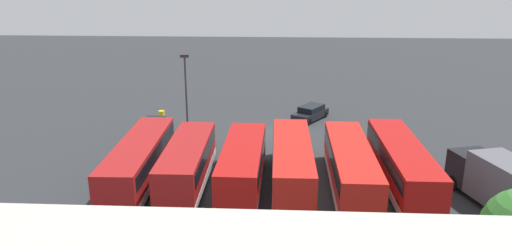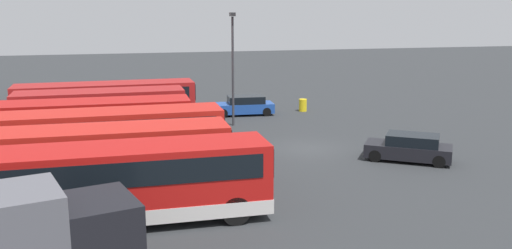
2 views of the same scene
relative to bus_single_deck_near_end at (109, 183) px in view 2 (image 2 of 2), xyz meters
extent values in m
plane|color=#2D3033|center=(8.91, -10.70, -1.62)|extent=(140.00, 140.00, 0.00)
cube|color=#B71411|center=(0.00, 0.01, 0.03)|extent=(2.59, 11.81, 2.60)
cube|color=silver|center=(0.00, 0.01, -1.00)|extent=(2.63, 11.85, 0.55)
cube|color=black|center=(0.00, 0.01, 0.63)|extent=(2.64, 11.01, 0.90)
cube|color=black|center=(0.02, -5.93, 0.63)|extent=(2.25, 0.07, 1.10)
cylinder|color=black|center=(1.14, -4.49, -1.07)|extent=(0.30, 1.10, 1.10)
cylinder|color=black|center=(-1.11, -4.50, -1.07)|extent=(0.30, 1.10, 1.10)
cube|color=red|center=(3.50, 0.69, 0.03)|extent=(2.66, 11.47, 2.60)
cube|color=silver|center=(3.50, 0.69, -1.00)|extent=(2.70, 11.51, 0.55)
cube|color=black|center=(3.50, 0.69, 0.63)|extent=(2.71, 10.67, 0.90)
cube|color=black|center=(3.45, -5.06, 0.63)|extent=(2.25, 0.08, 1.10)
cylinder|color=black|center=(4.58, -3.64, -1.07)|extent=(0.31, 1.10, 1.10)
cylinder|color=black|center=(2.33, -3.62, -1.07)|extent=(0.31, 1.10, 1.10)
cube|color=red|center=(7.36, 0.20, 0.03)|extent=(2.64, 11.30, 2.60)
cube|color=silver|center=(7.36, 0.20, -1.00)|extent=(2.68, 11.34, 0.55)
cube|color=black|center=(7.36, 0.20, 0.63)|extent=(2.70, 10.50, 0.90)
cube|color=black|center=(7.40, -5.48, 0.63)|extent=(2.25, 0.08, 1.10)
cylinder|color=black|center=(8.52, -4.04, -1.07)|extent=(0.31, 1.10, 1.10)
cylinder|color=black|center=(6.27, -4.05, -1.07)|extent=(0.31, 1.10, 1.10)
cylinder|color=black|center=(8.45, 4.45, -1.07)|extent=(0.31, 1.10, 1.10)
cylinder|color=black|center=(6.20, 4.43, -1.07)|extent=(0.31, 1.10, 1.10)
cube|color=#B71411|center=(10.66, 0.81, 0.03)|extent=(2.69, 10.16, 2.60)
cube|color=silver|center=(10.66, 0.81, -1.00)|extent=(2.73, 10.20, 0.55)
cube|color=black|center=(10.66, 0.81, 0.63)|extent=(2.74, 9.36, 0.90)
cube|color=black|center=(10.59, -4.28, 0.63)|extent=(2.25, 0.09, 1.10)
cylinder|color=black|center=(11.74, -2.86, -1.07)|extent=(0.31, 1.10, 1.10)
cylinder|color=black|center=(9.49, -2.83, -1.07)|extent=(0.31, 1.10, 1.10)
cylinder|color=black|center=(11.83, 4.46, -1.07)|extent=(0.31, 1.10, 1.10)
cylinder|color=black|center=(9.59, 4.49, -1.07)|extent=(0.31, 1.10, 1.10)
cube|color=#A51919|center=(14.42, 0.67, 0.03)|extent=(2.70, 10.06, 2.60)
cube|color=silver|center=(14.42, 0.67, -1.00)|extent=(2.74, 10.10, 0.55)
cube|color=black|center=(14.42, 0.67, 0.63)|extent=(2.75, 9.26, 0.90)
cube|color=black|center=(14.50, -4.38, 0.63)|extent=(2.25, 0.09, 1.10)
cylinder|color=black|center=(15.60, -2.93, -1.07)|extent=(0.32, 1.10, 1.10)
cylinder|color=black|center=(13.35, -2.96, -1.07)|extent=(0.32, 1.10, 1.10)
cylinder|color=black|center=(15.49, 4.30, -1.07)|extent=(0.32, 1.10, 1.10)
cylinder|color=black|center=(13.24, 4.26, -1.07)|extent=(0.32, 1.10, 1.10)
cube|color=#A51919|center=(17.79, 0.41, 0.03)|extent=(2.86, 11.70, 2.60)
cube|color=silver|center=(17.79, 0.41, -1.00)|extent=(2.90, 11.74, 0.55)
cube|color=black|center=(17.79, 0.41, 0.63)|extent=(2.90, 10.90, 0.90)
cube|color=black|center=(17.94, -5.43, 0.63)|extent=(2.25, 0.12, 1.10)
cylinder|color=black|center=(19.03, -3.97, -1.07)|extent=(0.33, 1.11, 1.10)
cylinder|color=black|center=(16.78, -4.03, -1.07)|extent=(0.33, 1.11, 1.10)
cylinder|color=black|center=(18.79, 4.86, -1.07)|extent=(0.33, 1.11, 1.10)
cylinder|color=black|center=(16.54, 4.80, -1.07)|extent=(0.33, 1.11, 1.10)
cube|color=black|center=(-4.52, 0.21, -0.12)|extent=(2.94, 2.60, 2.20)
cube|color=#1E479E|center=(19.60, -9.41, -1.09)|extent=(2.05, 4.52, 0.70)
cube|color=black|center=(19.59, -9.61, -0.47)|extent=(1.79, 2.75, 0.55)
cylinder|color=black|center=(18.90, -7.75, -1.30)|extent=(0.26, 0.65, 0.64)
cylinder|color=black|center=(20.49, -7.84, -1.30)|extent=(0.26, 0.65, 0.64)
cylinder|color=black|center=(18.71, -10.97, -1.30)|extent=(0.26, 0.65, 0.64)
cylinder|color=black|center=(20.31, -11.07, -1.30)|extent=(0.26, 0.65, 0.64)
cube|color=black|center=(5.24, -15.04, -1.09)|extent=(3.92, 4.63, 0.70)
cube|color=black|center=(5.13, -15.21, -0.47)|extent=(2.82, 3.09, 0.55)
cylinder|color=black|center=(5.45, -13.28, -1.30)|extent=(0.54, 0.65, 0.64)
cylinder|color=black|center=(6.78, -14.17, -1.30)|extent=(0.54, 0.65, 0.64)
cylinder|color=black|center=(3.69, -15.91, -1.30)|extent=(0.54, 0.65, 0.64)
cylinder|color=black|center=(5.02, -16.80, -1.30)|extent=(0.54, 0.65, 0.64)
cylinder|color=#38383D|center=(16.06, -7.92, 2.02)|extent=(0.16, 0.16, 7.28)
cube|color=#262628|center=(16.06, -7.92, 5.81)|extent=(0.70, 0.30, 0.24)
cylinder|color=yellow|center=(19.91, -14.19, -1.15)|extent=(0.60, 0.60, 0.95)
camera|label=1|loc=(8.22, 29.88, 12.06)|focal=33.05mm
camera|label=2|loc=(-19.97, -0.61, 6.28)|focal=38.72mm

